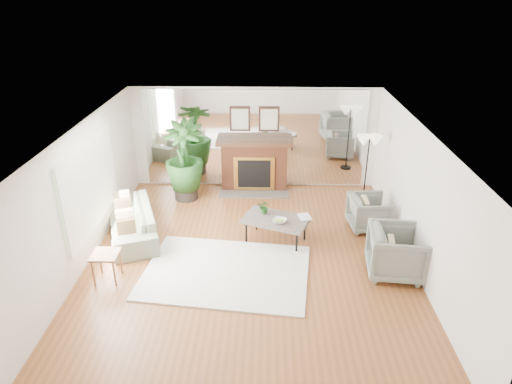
{
  "coord_description": "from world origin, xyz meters",
  "views": [
    {
      "loc": [
        0.29,
        -7.22,
        4.78
      ],
      "look_at": [
        0.1,
        0.6,
        1.14
      ],
      "focal_mm": 32.0,
      "sensor_mm": 36.0,
      "label": 1
    }
  ],
  "objects_px": {
    "coffee_table": "(276,220)",
    "potted_ficus": "(184,158)",
    "side_table": "(106,258)",
    "fireplace": "(254,164)",
    "floor_lamp": "(369,147)",
    "armchair_front": "(397,252)",
    "armchair_back": "(369,213)",
    "sofa": "(131,221)"
  },
  "relations": [
    {
      "from": "fireplace",
      "to": "armchair_back",
      "type": "xyz_separation_m",
      "value": [
        2.45,
        -1.97,
        -0.3
      ]
    },
    {
      "from": "fireplace",
      "to": "side_table",
      "type": "relative_size",
      "value": 3.93
    },
    {
      "from": "sofa",
      "to": "floor_lamp",
      "type": "height_order",
      "value": "floor_lamp"
    },
    {
      "from": "fireplace",
      "to": "side_table",
      "type": "bearing_deg",
      "value": -122.15
    },
    {
      "from": "side_table",
      "to": "fireplace",
      "type": "bearing_deg",
      "value": 57.85
    },
    {
      "from": "potted_ficus",
      "to": "floor_lamp",
      "type": "xyz_separation_m",
      "value": [
        4.14,
        -0.43,
        0.47
      ]
    },
    {
      "from": "floor_lamp",
      "to": "armchair_front",
      "type": "bearing_deg",
      "value": -88.15
    },
    {
      "from": "coffee_table",
      "to": "side_table",
      "type": "height_order",
      "value": "side_table"
    },
    {
      "from": "potted_ficus",
      "to": "coffee_table",
      "type": "bearing_deg",
      "value": -42.25
    },
    {
      "from": "side_table",
      "to": "floor_lamp",
      "type": "xyz_separation_m",
      "value": [
        4.97,
        2.87,
        1.05
      ]
    },
    {
      "from": "armchair_front",
      "to": "side_table",
      "type": "height_order",
      "value": "armchair_front"
    },
    {
      "from": "fireplace",
      "to": "floor_lamp",
      "type": "relative_size",
      "value": 1.17
    },
    {
      "from": "armchair_front",
      "to": "floor_lamp",
      "type": "distance_m",
      "value": 2.78
    },
    {
      "from": "fireplace",
      "to": "coffee_table",
      "type": "xyz_separation_m",
      "value": [
        0.5,
        -2.53,
        -0.2
      ]
    },
    {
      "from": "armchair_front",
      "to": "coffee_table",
      "type": "bearing_deg",
      "value": 68.83
    },
    {
      "from": "armchair_back",
      "to": "potted_ficus",
      "type": "distance_m",
      "value": 4.35
    },
    {
      "from": "side_table",
      "to": "armchair_back",
      "type": "bearing_deg",
      "value": 21.55
    },
    {
      "from": "fireplace",
      "to": "potted_ficus",
      "type": "height_order",
      "value": "fireplace"
    },
    {
      "from": "floor_lamp",
      "to": "coffee_table",
      "type": "bearing_deg",
      "value": -143.55
    },
    {
      "from": "armchair_back",
      "to": "armchair_front",
      "type": "height_order",
      "value": "armchair_front"
    },
    {
      "from": "armchair_front",
      "to": "side_table",
      "type": "bearing_deg",
      "value": 99.38
    },
    {
      "from": "armchair_front",
      "to": "side_table",
      "type": "relative_size",
      "value": 1.86
    },
    {
      "from": "potted_ficus",
      "to": "floor_lamp",
      "type": "bearing_deg",
      "value": -5.91
    },
    {
      "from": "armchair_front",
      "to": "side_table",
      "type": "distance_m",
      "value": 5.07
    },
    {
      "from": "coffee_table",
      "to": "potted_ficus",
      "type": "xyz_separation_m",
      "value": [
        -2.11,
        1.92,
        0.56
      ]
    },
    {
      "from": "fireplace",
      "to": "sofa",
      "type": "height_order",
      "value": "fireplace"
    },
    {
      "from": "coffee_table",
      "to": "side_table",
      "type": "bearing_deg",
      "value": -154.97
    },
    {
      "from": "fireplace",
      "to": "potted_ficus",
      "type": "distance_m",
      "value": 1.77
    },
    {
      "from": "fireplace",
      "to": "floor_lamp",
      "type": "distance_m",
      "value": 2.85
    },
    {
      "from": "fireplace",
      "to": "side_table",
      "type": "height_order",
      "value": "fireplace"
    },
    {
      "from": "sofa",
      "to": "armchair_back",
      "type": "distance_m",
      "value": 4.92
    },
    {
      "from": "side_table",
      "to": "floor_lamp",
      "type": "distance_m",
      "value": 5.84
    },
    {
      "from": "coffee_table",
      "to": "armchair_front",
      "type": "height_order",
      "value": "armchair_front"
    },
    {
      "from": "armchair_back",
      "to": "potted_ficus",
      "type": "xyz_separation_m",
      "value": [
        -4.07,
        1.36,
        0.66
      ]
    },
    {
      "from": "fireplace",
      "to": "sofa",
      "type": "relative_size",
      "value": 0.95
    },
    {
      "from": "coffee_table",
      "to": "armchair_back",
      "type": "distance_m",
      "value": 2.04
    },
    {
      "from": "armchair_back",
      "to": "side_table",
      "type": "relative_size",
      "value": 1.53
    },
    {
      "from": "fireplace",
      "to": "armchair_front",
      "type": "bearing_deg",
      "value": -54.25
    },
    {
      "from": "fireplace",
      "to": "armchair_front",
      "type": "distance_m",
      "value": 4.46
    },
    {
      "from": "coffee_table",
      "to": "potted_ficus",
      "type": "bearing_deg",
      "value": 137.75
    },
    {
      "from": "armchair_front",
      "to": "floor_lamp",
      "type": "bearing_deg",
      "value": 7.85
    },
    {
      "from": "sofa",
      "to": "armchair_front",
      "type": "distance_m",
      "value": 5.2
    }
  ]
}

